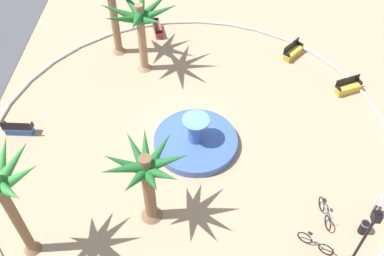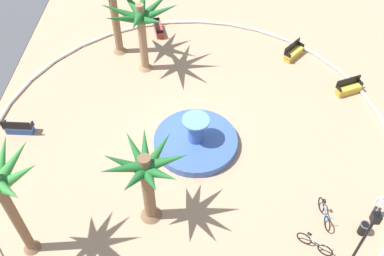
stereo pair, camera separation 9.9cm
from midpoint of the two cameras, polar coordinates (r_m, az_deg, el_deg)
ground_plane at (r=24.06m, az=-0.08°, el=-1.38°), size 80.00×80.00×0.00m
plaza_curb at (r=23.99m, az=-0.08°, el=-1.23°), size 21.90×21.90×0.20m
fountain at (r=23.58m, az=0.60°, el=-1.66°), size 4.47×4.47×1.95m
palm_tree_near_fountain at (r=18.55m, az=-5.83°, el=-5.76°), size 3.60×3.74×4.62m
palm_tree_by_curb at (r=26.23m, az=-6.51°, el=13.80°), size 4.71×4.59×4.84m
bench_east at (r=31.08m, az=-4.32°, el=12.63°), size 1.68×0.92×1.00m
bench_west at (r=27.94m, az=19.57°, el=4.83°), size 1.11×1.67×1.00m
bench_north at (r=29.64m, az=13.00°, el=9.43°), size 1.54×1.42×1.00m
bench_southeast at (r=25.86m, az=-21.26°, el=-0.02°), size 0.50×1.60×1.00m
lamppost at (r=19.26m, az=21.55°, el=-12.76°), size 0.32×0.32×4.14m
trash_bin at (r=21.91m, az=21.33°, el=-11.92°), size 0.46×0.46×0.73m
bicycle_red_frame at (r=21.76m, az=16.77°, el=-10.50°), size 1.71×0.44×0.94m
bicycle_by_lamppost at (r=20.84m, az=15.62°, el=-14.18°), size 0.96×1.49×0.94m
person_cyclist_helmet at (r=22.20m, az=23.14°, el=-9.09°), size 0.32×0.49×1.66m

